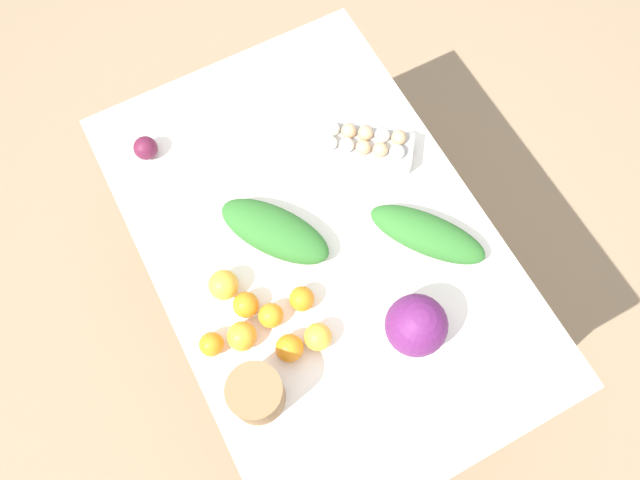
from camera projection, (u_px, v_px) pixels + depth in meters
ground_plane at (320, 314)px, 2.45m from camera, size 8.00×8.00×0.00m
dining_table at (320, 255)px, 1.82m from camera, size 1.38×0.91×0.77m
cabbage_purple at (416, 325)px, 1.56m from camera, size 0.16×0.16×0.16m
egg_carton at (364, 145)px, 1.79m from camera, size 0.25×0.29×0.09m
paper_bag at (256, 394)px, 1.51m from camera, size 0.14×0.14×0.14m
greens_bunch_chard at (275, 231)px, 1.69m from camera, size 0.35×0.30×0.09m
greens_bunch_kale at (427, 234)px, 1.70m from camera, size 0.33×0.29×0.08m
beet_root at (145, 148)px, 1.80m from camera, size 0.07×0.07×0.07m
orange_0 at (242, 336)px, 1.59m from camera, size 0.08×0.08×0.08m
orange_1 at (271, 315)px, 1.62m from camera, size 0.07×0.07×0.07m
orange_2 at (211, 344)px, 1.59m from camera, size 0.06×0.06×0.06m
orange_3 at (302, 299)px, 1.63m from camera, size 0.07×0.07×0.07m
orange_4 at (318, 337)px, 1.59m from camera, size 0.07×0.07×0.07m
orange_5 at (223, 284)px, 1.64m from camera, size 0.08×0.08×0.08m
orange_6 at (246, 305)px, 1.63m from camera, size 0.07×0.07×0.07m
orange_7 at (289, 348)px, 1.58m from camera, size 0.07×0.07×0.07m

